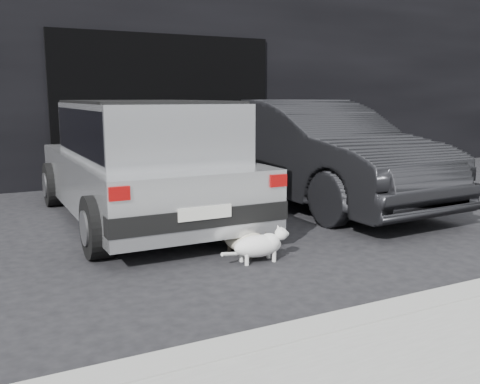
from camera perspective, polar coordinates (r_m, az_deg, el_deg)
name	(u,v)px	position (r m, az deg, el deg)	size (l,w,h in m)	color
ground	(206,239)	(5.84, -3.68, -5.01)	(80.00, 80.00, 0.00)	black
building_facade	(132,49)	(11.67, -11.42, 14.76)	(34.00, 4.00, 5.00)	black
garage_opening	(166,109)	(9.72, -7.86, 8.74)	(4.00, 0.10, 2.60)	black
curb	(469,296)	(4.39, 23.25, -10.20)	(18.00, 0.25, 0.12)	gray
silver_hatchback	(143,156)	(6.65, -10.29, 3.79)	(2.02, 4.03, 1.48)	#B2B4B7
second_car	(311,152)	(7.73, 7.61, 4.24)	(1.57, 4.50, 1.48)	black
cat_siamese	(248,242)	(5.24, 0.88, -5.41)	(0.40, 0.73, 0.27)	beige
cat_white	(261,245)	(5.02, 2.27, -5.63)	(0.71, 0.27, 0.33)	white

